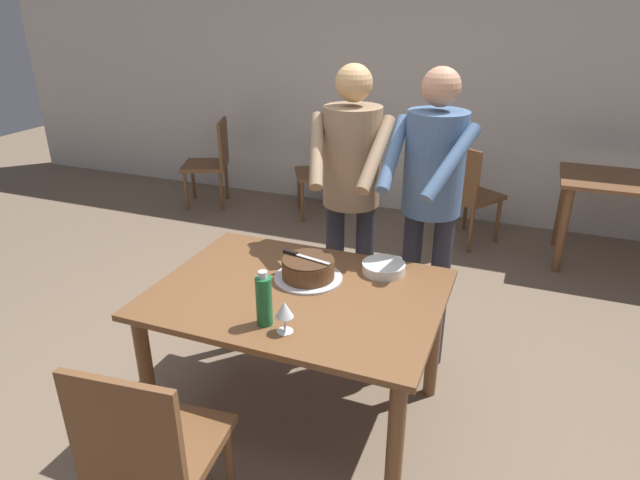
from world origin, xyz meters
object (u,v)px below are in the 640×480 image
wine_glass_near (284,310)px  background_chair_1 (212,160)px  background_chair_2 (466,191)px  chair_near_side (151,448)px  background_chair_0 (326,167)px  water_bottle (264,300)px  background_table (626,199)px  person_cutting_cake (351,183)px  cake_knife (297,254)px  main_dining_table (298,311)px  cake_on_platter (309,270)px  person_standing_beside (432,191)px  plate_stack (384,268)px

wine_glass_near → background_chair_1: 3.75m
background_chair_2 → chair_near_side: bearing=-101.2°
chair_near_side → background_chair_0: same height
background_chair_0 → background_chair_2: 1.41m
water_bottle → background_chair_0: water_bottle is taller
wine_glass_near → background_chair_2: bearing=82.7°
background_table → person_cutting_cake: bearing=-131.9°
person_cutting_cake → background_chair_1: person_cutting_cake is taller
cake_knife → wine_glass_near: 0.51m
background_table → wine_glass_near: bearing=-118.8°
person_cutting_cake → chair_near_side: bearing=-98.7°
main_dining_table → cake_on_platter: bearing=88.3°
person_cutting_cake → person_standing_beside: same height
background_chair_0 → background_chair_1: size_ratio=1.00×
cake_on_platter → person_cutting_cake: 0.64m
main_dining_table → background_chair_2: background_chair_2 is taller
main_dining_table → background_table: main_dining_table is taller
main_dining_table → person_cutting_cake: size_ratio=0.79×
main_dining_table → chair_near_side: bearing=-104.2°
person_cutting_cake → chair_near_side: 1.71m
person_cutting_cake → background_chair_1: 2.96m
wine_glass_near → plate_stack: bearing=70.7°
cake_knife → background_chair_1: (-2.07, 2.51, -0.37)m
wine_glass_near → background_chair_2: size_ratio=0.16×
main_dining_table → wine_glass_near: bearing=-75.2°
cake_knife → background_table: cake_knife is taller
plate_stack → background_chair_0: bearing=116.8°
cake_knife → plate_stack: 0.45m
background_chair_2 → plate_stack: bearing=-93.5°
cake_knife → water_bottle: size_ratio=1.07×
main_dining_table → background_chair_0: background_chair_0 is taller
water_bottle → background_chair_0: size_ratio=0.28×
cake_knife → background_chair_2: bearing=77.8°
main_dining_table → background_chair_0: bearing=108.2°
plate_stack → wine_glass_near: (-0.24, -0.68, 0.08)m
plate_stack → water_bottle: water_bottle is taller
person_standing_beside → background_chair_1: person_standing_beside is taller
cake_knife → plate_stack: size_ratio=1.22×
background_chair_0 → wine_glass_near: bearing=-72.2°
cake_knife → chair_near_side: bearing=-98.7°
water_bottle → person_cutting_cake: (0.04, 1.02, 0.21)m
background_table → background_chair_0: bearing=174.6°
cake_on_platter → person_standing_beside: bearing=52.7°
main_dining_table → plate_stack: bearing=45.9°
person_standing_beside → plate_stack: bearing=-109.4°
main_dining_table → plate_stack: (0.33, 0.34, 0.14)m
main_dining_table → background_chair_1: 3.41m
wine_glass_near → background_chair_0: size_ratio=0.16×
cake_on_platter → background_chair_0: (-0.93, 2.69, -0.31)m
plate_stack → person_standing_beside: size_ratio=0.13×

